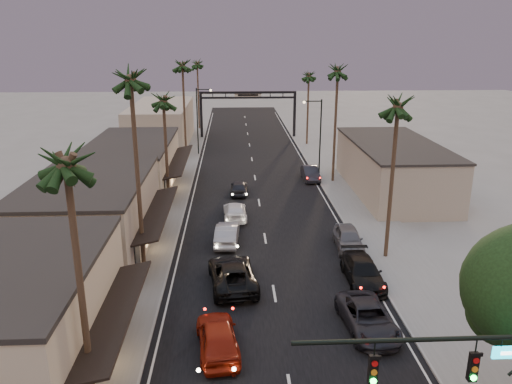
{
  "coord_description": "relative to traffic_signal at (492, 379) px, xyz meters",
  "views": [
    {
      "loc": [
        -2.48,
        -9.02,
        15.53
      ],
      "look_at": [
        -0.52,
        32.51,
        2.5
      ],
      "focal_mm": 35.0,
      "sensor_mm": 36.0,
      "label": 1
    }
  ],
  "objects": [
    {
      "name": "curbside_grey",
      "position": [
        0.51,
        21.7,
        -4.26
      ],
      "size": [
        2.2,
        4.92,
        1.65
      ],
      "primitive_type": "imported",
      "rotation": [
        0.0,
        0.0,
        -0.05
      ],
      "color": "#525358",
      "rests_on": "ground"
    },
    {
      "name": "traffic_signal",
      "position": [
        0.0,
        0.0,
        0.0
      ],
      "size": [
        8.51,
        0.22,
        7.8
      ],
      "color": "black",
      "rests_on": "ground"
    },
    {
      "name": "oncoming_pickup",
      "position": [
        -8.32,
        16.17,
        -4.23
      ],
      "size": [
        3.52,
        6.39,
        1.69
      ],
      "primitive_type": "imported",
      "rotation": [
        0.0,
        0.0,
        3.26
      ],
      "color": "black",
      "rests_on": "ground"
    },
    {
      "name": "arch",
      "position": [
        -5.69,
        66.0,
        0.45
      ],
      "size": [
        15.2,
        0.4,
        7.27
      ],
      "color": "black",
      "rests_on": "ground"
    },
    {
      "name": "curbside_black",
      "position": [
        0.22,
        16.2,
        -4.3
      ],
      "size": [
        2.21,
        5.41,
        1.57
      ],
      "primitive_type": "imported",
      "rotation": [
        0.0,
        0.0,
        -0.0
      ],
      "color": "black",
      "rests_on": "ground"
    },
    {
      "name": "palm_lb",
      "position": [
        -14.29,
        18.0,
        8.3
      ],
      "size": [
        3.2,
        3.2,
        15.2
      ],
      "color": "#38281C",
      "rests_on": "ground"
    },
    {
      "name": "palm_ra",
      "position": [
        2.91,
        20.0,
        6.36
      ],
      "size": [
        3.2,
        3.2,
        13.2
      ],
      "color": "#38281C",
      "rests_on": "ground"
    },
    {
      "name": "oncoming_silver",
      "position": [
        -8.71,
        23.21,
        -4.29
      ],
      "size": [
        2.01,
        4.91,
        1.58
      ],
      "primitive_type": "imported",
      "rotation": [
        0.0,
        0.0,
        3.07
      ],
      "color": "gray",
      "rests_on": "ground"
    },
    {
      "name": "palm_far",
      "position": [
        -13.99,
        74.0,
        6.36
      ],
      "size": [
        3.2,
        3.2,
        13.2
      ],
      "color": "#38281C",
      "rests_on": "ground"
    },
    {
      "name": "storefront_near",
      "position": [
        -18.69,
        8.0,
        -2.33
      ],
      "size": [
        8.0,
        12.0,
        5.5
      ],
      "primitive_type": "cube",
      "color": "#C2B394",
      "rests_on": "ground"
    },
    {
      "name": "sidewalk_right",
      "position": [
        3.81,
        48.0,
        -5.02
      ],
      "size": [
        5.0,
        92.0,
        0.12
      ],
      "primitive_type": "cube",
      "color": "slate",
      "rests_on": "ground"
    },
    {
      "name": "building_right",
      "position": [
        8.31,
        36.0,
        -2.58
      ],
      "size": [
        8.0,
        18.0,
        5.0
      ],
      "primitive_type": "cube",
      "color": "gray",
      "rests_on": "ground"
    },
    {
      "name": "oncoming_dgrey",
      "position": [
        -7.6,
        35.87,
        -4.37
      ],
      "size": [
        1.86,
        4.27,
        1.43
      ],
      "primitive_type": "imported",
      "rotation": [
        0.0,
        0.0,
        3.1
      ],
      "color": "black",
      "rests_on": "ground"
    },
    {
      "name": "palm_lc",
      "position": [
        -14.29,
        32.0,
        5.39
      ],
      "size": [
        3.2,
        3.2,
        12.2
      ],
      "color": "#38281C",
      "rests_on": "ground"
    },
    {
      "name": "streetlight_right",
      "position": [
        1.23,
        41.0,
        0.25
      ],
      "size": [
        2.13,
        0.3,
        9.0
      ],
      "color": "black",
      "rests_on": "ground"
    },
    {
      "name": "curbside_near",
      "position": [
        -0.9,
        10.7,
        -4.33
      ],
      "size": [
        2.88,
        5.56,
        1.5
      ],
      "primitive_type": "imported",
      "rotation": [
        0.0,
        0.0,
        0.08
      ],
      "color": "black",
      "rests_on": "ground"
    },
    {
      "name": "storefront_far",
      "position": [
        -18.69,
        38.0,
        -2.58
      ],
      "size": [
        8.0,
        16.0,
        5.0
      ],
      "primitive_type": "cube",
      "color": "#C2B394",
      "rests_on": "ground"
    },
    {
      "name": "storefront_dist",
      "position": [
        -18.69,
        61.0,
        -2.08
      ],
      "size": [
        8.0,
        20.0,
        6.0
      ],
      "primitive_type": "cube",
      "color": "gray",
      "rests_on": "ground"
    },
    {
      "name": "oncoming_white",
      "position": [
        -8.06,
        28.71,
        -4.38
      ],
      "size": [
        2.16,
        4.92,
        1.41
      ],
      "primitive_type": "imported",
      "rotation": [
        0.0,
        0.0,
        3.18
      ],
      "color": "white",
      "rests_on": "ground"
    },
    {
      "name": "ground",
      "position": [
        -5.69,
        36.0,
        -5.08
      ],
      "size": [
        200.0,
        200.0,
        0.0
      ],
      "primitive_type": "plane",
      "color": "slate",
      "rests_on": "ground"
    },
    {
      "name": "palm_la",
      "position": [
        -14.29,
        5.0,
        6.36
      ],
      "size": [
        3.2,
        3.2,
        13.2
      ],
      "color": "#38281C",
      "rests_on": "ground"
    },
    {
      "name": "streetlight_left",
      "position": [
        -12.61,
        54.0,
        0.25
      ],
      "size": [
        2.13,
        0.3,
        9.0
      ],
      "color": "black",
      "rests_on": "ground"
    },
    {
      "name": "storefront_mid",
      "position": [
        -18.69,
        22.0,
        -2.33
      ],
      "size": [
        8.0,
        14.0,
        5.5
      ],
      "primitive_type": "cube",
      "color": "gray",
      "rests_on": "ground"
    },
    {
      "name": "curbside_far",
      "position": [
        0.51,
        40.81,
        -4.32
      ],
      "size": [
        1.71,
        4.68,
        1.53
      ],
      "primitive_type": "imported",
      "rotation": [
        0.0,
        0.0,
        0.02
      ],
      "color": "black",
      "rests_on": "ground"
    },
    {
      "name": "palm_rc",
      "position": [
        2.91,
        60.0,
        5.39
      ],
      "size": [
        3.2,
        3.2,
        12.2
      ],
      "color": "#38281C",
      "rests_on": "ground"
    },
    {
      "name": "oncoming_red",
      "position": [
        -9.09,
        9.14,
        -4.23
      ],
      "size": [
        2.62,
        5.2,
        1.7
      ],
      "primitive_type": "imported",
      "rotation": [
        0.0,
        0.0,
        3.27
      ],
      "color": "maroon",
      "rests_on": "ground"
    },
    {
      "name": "sidewalk_left",
      "position": [
        -15.19,
        48.0,
        -5.02
      ],
      "size": [
        5.0,
        92.0,
        0.12
      ],
      "primitive_type": "cube",
      "color": "slate",
      "rests_on": "ground"
    },
    {
      "name": "palm_ld",
      "position": [
        -14.29,
        51.0,
        7.33
      ],
      "size": [
        3.2,
        3.2,
        14.2
      ],
      "color": "#38281C",
      "rests_on": "ground"
    },
    {
      "name": "palm_rb",
      "position": [
        2.91,
        40.0,
        7.33
      ],
      "size": [
        3.2,
        3.2,
        14.2
      ],
      "color": "#38281C",
      "rests_on": "ground"
    },
    {
      "name": "road",
      "position": [
        -5.69,
        41.0,
        -5.08
      ],
      "size": [
        14.0,
        120.0,
        0.02
      ],
      "primitive_type": "cube",
      "color": "black",
      "rests_on": "ground"
    }
  ]
}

